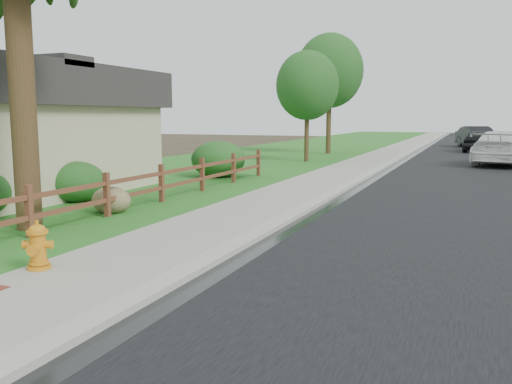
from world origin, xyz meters
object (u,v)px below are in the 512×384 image
at_px(ranch_fence, 136,187).
at_px(white_suv, 503,148).
at_px(fire_hydrant, 38,247).
at_px(dark_car_mid, 479,141).

xyz_separation_m(ranch_fence, white_suv, (9.27, 17.87, 0.24)).
bearing_deg(white_suv, fire_hydrant, 83.92).
height_order(ranch_fence, fire_hydrant, ranch_fence).
distance_m(ranch_fence, white_suv, 20.13).
relative_size(white_suv, dark_car_mid, 1.33).
bearing_deg(fire_hydrant, ranch_fence, 109.52).
height_order(fire_hydrant, dark_car_mid, dark_car_mid).
relative_size(ranch_fence, dark_car_mid, 3.89).
relative_size(ranch_fence, fire_hydrant, 22.45).
bearing_deg(white_suv, ranch_fence, 74.10).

